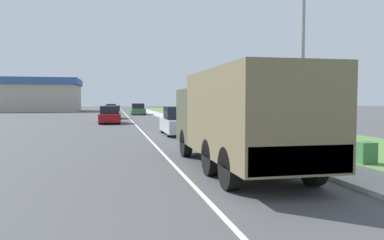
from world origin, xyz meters
name	(u,v)px	position (x,y,z in m)	size (l,w,h in m)	color
ground_plane	(132,121)	(0.00, 40.00, 0.00)	(180.00, 180.00, 0.00)	#4C4C4F
lane_centre_stripe	(132,121)	(0.00, 40.00, 0.00)	(0.12, 120.00, 0.00)	silver
sidewalk_right	(176,120)	(4.50, 40.00, 0.06)	(1.80, 120.00, 0.12)	beige
grass_strip_right	(218,120)	(8.90, 40.00, 0.01)	(7.00, 120.00, 0.02)	#56843D
military_truck	(240,116)	(1.81, 12.89, 1.63)	(2.44, 7.95, 2.93)	#474C38
car_nearest_ahead	(179,122)	(2.04, 24.53, 0.76)	(1.88, 4.25, 1.71)	#B7BABF
car_second_ahead	(110,116)	(-2.16, 36.80, 0.70)	(1.88, 4.44, 1.57)	maroon
car_third_ahead	(112,113)	(-1.90, 45.76, 0.68)	(1.87, 4.45, 1.50)	silver
car_fourth_ahead	(138,110)	(1.69, 56.33, 0.72)	(1.92, 4.29, 1.62)	#336B3D
car_farthest_ahead	(111,108)	(-2.12, 71.56, 0.64)	(1.90, 4.11, 1.40)	maroon
pickup_truck	(289,123)	(7.38, 20.82, 0.89)	(1.98, 5.40, 1.85)	navy
lamp_post	(298,27)	(4.56, 14.55, 4.69)	(1.69, 0.24, 7.77)	gray
utility_box	(366,153)	(6.20, 12.94, 0.37)	(0.55, 0.45, 0.70)	#3D7042
building_distant	(36,95)	(-16.02, 77.33, 3.09)	(16.18, 13.00, 6.10)	#B2A893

